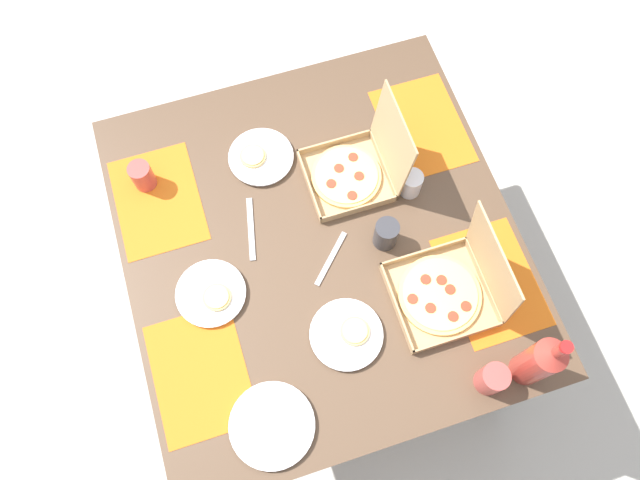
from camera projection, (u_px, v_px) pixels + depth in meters
ground_plane at (320, 306)px, 2.60m from camera, size 6.00×6.00×0.00m
dining_table at (320, 252)px, 1.97m from camera, size 1.27×1.20×0.78m
placemat_near_left at (158, 200)px, 1.92m from camera, size 0.36×0.26×0.00m
placemat_near_right at (200, 374)px, 1.72m from camera, size 0.36×0.26×0.00m
placemat_far_left at (422, 126)px, 2.02m from camera, size 0.36×0.26×0.00m
placemat_far_right at (491, 282)px, 1.82m from camera, size 0.36×0.26×0.00m
pizza_box_center at (451, 288)px, 1.76m from camera, size 0.28×0.28×0.32m
pizza_box_corner_left at (356, 169)px, 1.91m from camera, size 0.26×0.28×0.29m
plate_near_left at (272, 425)px, 1.66m from camera, size 0.24×0.24×0.02m
plate_far_left at (260, 157)px, 1.97m from camera, size 0.21×0.21×0.03m
plate_far_right at (212, 294)px, 1.80m from camera, size 0.21×0.21×0.03m
plate_middle at (347, 334)px, 1.75m from camera, size 0.21×0.21×0.03m
soda_bottle at (540, 361)px, 1.60m from camera, size 0.09×0.09×0.32m
cup_clear_left at (411, 184)px, 1.89m from camera, size 0.07×0.07×0.09m
cup_red at (142, 176)px, 1.90m from camera, size 0.07×0.07×0.10m
cup_dark at (492, 379)px, 1.66m from camera, size 0.08×0.08×0.11m
cup_clear_right at (386, 234)px, 1.82m from camera, size 0.07×0.07×0.11m
fork_by_near_right at (331, 258)px, 1.85m from camera, size 0.15×0.14×0.00m
knife_by_far_right at (251, 229)px, 1.88m from camera, size 0.21×0.06×0.00m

